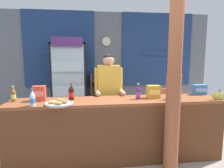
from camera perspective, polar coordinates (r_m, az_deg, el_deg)
name	(u,v)px	position (r m, az deg, el deg)	size (l,w,h in m)	color
ground_plane	(118,140)	(3.75, 1.79, -16.03)	(7.23, 7.23, 0.00)	gray
back_wall_curtained	(108,62)	(5.12, -1.14, 6.26)	(5.37, 0.22, 2.62)	slate
stall_counter	(118,125)	(2.87, 1.72, -11.68)	(3.07, 0.58, 0.90)	brown
timber_post	(174,79)	(2.58, 17.56, 1.50)	(0.21, 0.19, 2.61)	#995133
drink_fridge	(69,77)	(4.59, -12.28, 2.05)	(0.76, 0.69, 1.93)	black
bottle_shelf_rack	(100,95)	(4.92, -3.46, -3.09)	(0.48, 0.28, 1.11)	brown
plastic_lawn_chair	(163,104)	(4.44, 14.46, -5.66)	(0.58, 0.58, 0.86)	#E5563D
shopkeeper	(109,89)	(3.36, -0.96, -1.45)	(0.48, 0.42, 1.56)	#28282D
soda_bottle_lime_soda	(173,90)	(3.01, 17.19, -1.69)	(0.09, 0.09, 0.32)	#75C64C
soda_bottle_iced_tea	(13,95)	(3.06, -26.65, -2.81)	(0.06, 0.06, 0.22)	brown
soda_bottle_cola	(71,93)	(2.90, -11.70, -2.48)	(0.08, 0.08, 0.24)	black
soda_bottle_grape_soda	(138,92)	(2.91, 7.60, -2.42)	(0.07, 0.07, 0.24)	#56286B
soda_bottle_water	(32,99)	(2.69, -22.05, -3.97)	(0.07, 0.07, 0.22)	silver
snack_box_biscuit	(199,89)	(3.55, 23.99, -1.46)	(0.21, 0.13, 0.16)	#3D75B7
snack_box_crackers	(39,93)	(2.97, -20.33, -2.54)	(0.17, 0.11, 0.21)	#E5422D
snack_box_choco_powder	(153,92)	(3.03, 11.91, -2.20)	(0.19, 0.13, 0.19)	gold
pastry_tray	(59,103)	(2.66, -15.06, -5.35)	(0.36, 0.36, 0.07)	#BCBCC1
banana_bunch	(219,96)	(3.25, 28.60, -3.01)	(0.28, 0.07, 0.16)	#CCC14C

